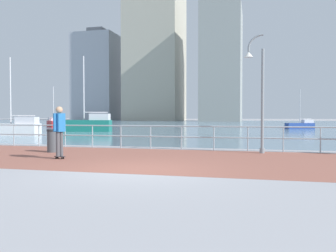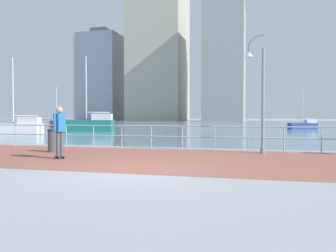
% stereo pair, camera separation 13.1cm
% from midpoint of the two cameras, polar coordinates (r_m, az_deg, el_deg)
% --- Properties ---
extents(ground, '(220.00, 220.00, 0.00)m').
position_cam_midpoint_polar(ground, '(48.96, 10.12, -0.03)').
color(ground, '#9E9EA3').
extents(brick_paving, '(28.00, 6.43, 0.01)m').
position_cam_midpoint_polar(brick_paving, '(11.96, -1.15, -5.39)').
color(brick_paving, '#935647').
rests_on(brick_paving, ground).
extents(harbor_water, '(180.00, 88.00, 0.00)m').
position_cam_midpoint_polar(harbor_water, '(59.78, 10.77, 0.29)').
color(harbor_water, slate).
rests_on(harbor_water, ground).
extents(waterfront_railing, '(25.25, 0.06, 1.05)m').
position_cam_midpoint_polar(waterfront_railing, '(15.02, 1.99, -1.16)').
color(waterfront_railing, '#9EADB7').
rests_on(waterfront_railing, ground).
extents(lamppost, '(0.82, 0.36, 4.68)m').
position_cam_midpoint_polar(lamppost, '(14.12, 14.31, 6.16)').
color(lamppost, gray).
rests_on(lamppost, ground).
extents(skateboarder, '(0.41, 0.56, 1.80)m').
position_cam_midpoint_polar(skateboarder, '(12.42, -17.71, -0.20)').
color(skateboarder, black).
rests_on(skateboarder, ground).
extents(trash_bin, '(0.46, 0.46, 0.93)m').
position_cam_midpoint_polar(trash_bin, '(14.81, -18.66, -2.29)').
color(trash_bin, '#474C51').
rests_on(trash_bin, ground).
extents(sailboat_white, '(4.28, 2.01, 5.78)m').
position_cam_midpoint_polar(sailboat_white, '(28.13, -24.26, -0.32)').
color(sailboat_white, white).
rests_on(sailboat_white, ground).
extents(sailboat_red, '(3.21, 2.07, 4.33)m').
position_cam_midpoint_polar(sailboat_red, '(40.85, 20.88, 0.12)').
color(sailboat_red, '#284799').
rests_on(sailboat_red, ground).
extents(sailboat_ivory, '(3.34, 3.52, 5.20)m').
position_cam_midpoint_polar(sailboat_ivory, '(47.22, -18.40, 0.45)').
color(sailboat_ivory, '#B21E1E').
rests_on(sailboat_ivory, ground).
extents(sailboat_blue, '(5.18, 2.53, 6.98)m').
position_cam_midpoint_polar(sailboat_blue, '(33.12, -13.44, 0.27)').
color(sailboat_blue, '#197266').
rests_on(sailboat_blue, ground).
extents(tower_slate, '(10.08, 16.76, 31.55)m').
position_cam_midpoint_polar(tower_slate, '(93.63, 8.81, 9.98)').
color(tower_slate, '#939993').
rests_on(tower_slate, ground).
extents(tower_brick, '(15.48, 16.92, 41.40)m').
position_cam_midpoint_polar(tower_brick, '(105.64, -2.08, 11.76)').
color(tower_brick, '#B2AD99').
rests_on(tower_brick, ground).
extents(tower_glass, '(13.07, 12.23, 28.97)m').
position_cam_midpoint_polar(tower_glass, '(113.67, -11.52, 7.85)').
color(tower_glass, '#A3A8B2').
rests_on(tower_glass, ground).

